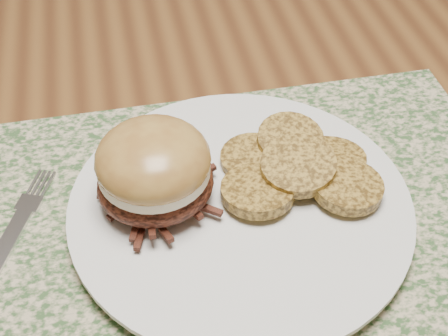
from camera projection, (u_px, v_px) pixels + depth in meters
The scene contains 6 objects.
dining_table at pixel (289, 202), 0.63m from camera, with size 1.50×0.90×0.75m.
placemat at pixel (257, 222), 0.51m from camera, with size 0.45×0.33×0.00m, color #315129.
dinner_plate at pixel (240, 208), 0.50m from camera, with size 0.26×0.26×0.02m, color silver.
pork_sandwich at pixel (154, 170), 0.48m from camera, with size 0.10×0.09×0.07m.
roasted_potatoes at pixel (297, 167), 0.51m from camera, with size 0.15×0.13×0.03m.
fork at pixel (8, 242), 0.49m from camera, with size 0.08×0.16×0.00m.
Camera 1 is at (-0.15, -0.40, 1.14)m, focal length 50.00 mm.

